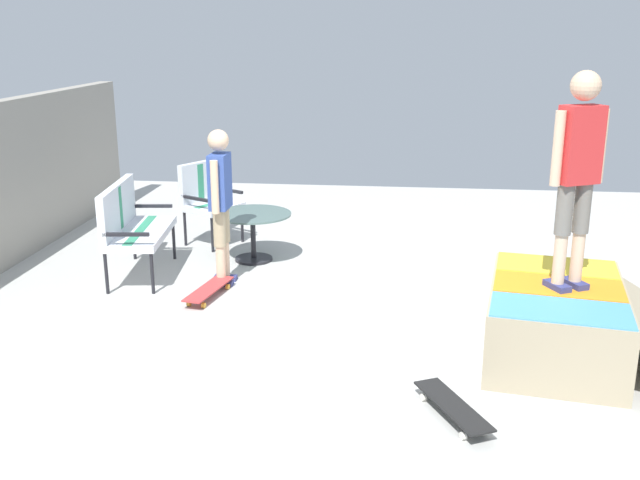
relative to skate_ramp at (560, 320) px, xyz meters
name	(u,v)px	position (x,y,z in m)	size (l,w,h in m)	color
ground_plane	(343,324)	(0.55, 1.85, -0.35)	(12.00, 12.00, 0.10)	#B2B2AD
skate_ramp	(560,320)	(0.00, 0.00, 0.00)	(1.91, 2.10, 0.61)	tan
patio_bench	(130,221)	(1.56, 4.26, 0.31)	(1.31, 0.69, 1.02)	black
patio_chair_near_house	(206,195)	(2.91, 3.77, 0.31)	(0.81, 0.78, 1.02)	black
patio_table	(253,227)	(2.24, 3.04, 0.10)	(0.90, 0.90, 0.57)	black
person_watching	(220,196)	(1.42, 3.21, 0.65)	(0.48, 0.24, 1.65)	navy
person_skater	(578,164)	(-0.04, -0.01, 1.32)	(0.34, 0.44, 1.73)	navy
skateboard_by_bench	(209,290)	(0.97, 3.25, -0.22)	(0.82, 0.35, 0.10)	#B23838
skateboard_spare	(453,406)	(-1.15, 0.94, -0.22)	(0.80, 0.54, 0.10)	black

